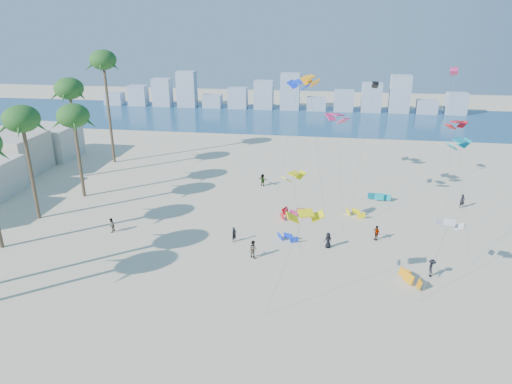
# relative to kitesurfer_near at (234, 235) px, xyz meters

# --- Properties ---
(ground) EXTENTS (220.00, 220.00, 0.00)m
(ground) POSITION_rel_kitesurfer_near_xyz_m (-1.15, -13.47, -0.78)
(ground) COLOR beige
(ground) RESTS_ON ground
(ocean) EXTENTS (220.00, 220.00, 0.00)m
(ocean) POSITION_rel_kitesurfer_near_xyz_m (-1.15, 58.53, -0.78)
(ocean) COLOR navy
(ocean) RESTS_ON ground
(kitesurfer_near) EXTENTS (0.64, 0.68, 1.57)m
(kitesurfer_near) POSITION_rel_kitesurfer_near_xyz_m (0.00, 0.00, 0.00)
(kitesurfer_near) COLOR black
(kitesurfer_near) RESTS_ON ground
(kitesurfer_mid) EXTENTS (1.06, 1.01, 1.73)m
(kitesurfer_mid) POSITION_rel_kitesurfer_near_xyz_m (2.34, -2.89, 0.08)
(kitesurfer_mid) COLOR gray
(kitesurfer_mid) RESTS_ON ground
(kitesurfers_far) EXTENTS (38.77, 21.70, 1.65)m
(kitesurfers_far) POSITION_rel_kitesurfer_near_xyz_m (7.62, 4.87, 0.02)
(kitesurfers_far) COLOR black
(kitesurfers_far) RESTS_ON ground
(grounded_kites) EXTENTS (13.22, 20.89, 0.90)m
(grounded_kites) POSITION_rel_kitesurfer_near_xyz_m (10.81, 5.26, -0.37)
(grounded_kites) COLOR #0E34F0
(grounded_kites) RESTS_ON ground
(flying_kites) EXTENTS (20.97, 31.00, 16.09)m
(flying_kites) POSITION_rel_kitesurfer_near_xyz_m (12.31, 8.43, 10.86)
(flying_kites) COLOR #FFEA0D
(flying_kites) RESTS_ON ground
(palm_row) EXTENTS (9.11, 44.80, 16.66)m
(palm_row) POSITION_rel_kitesurfer_near_xyz_m (-22.42, 2.72, 10.70)
(palm_row) COLOR brown
(palm_row) RESTS_ON ground
(distant_skyline) EXTENTS (85.00, 3.00, 8.40)m
(distant_skyline) POSITION_rel_kitesurfer_near_xyz_m (-2.34, 68.53, 2.30)
(distant_skyline) COLOR #9EADBF
(distant_skyline) RESTS_ON ground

